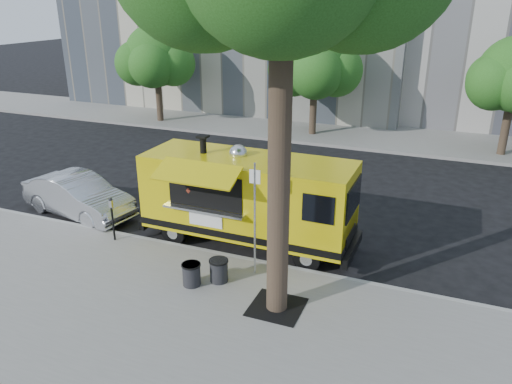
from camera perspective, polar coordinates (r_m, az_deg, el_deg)
ground at (r=15.00m, az=-3.40°, el=-5.74°), size 120.00×120.00×0.00m
sidewalk at (r=11.99m, az=-11.79°, el=-13.43°), size 60.00×6.00×0.15m
curb at (r=14.23m, az=-5.01°, el=-7.05°), size 60.00×0.14×0.16m
far_sidewalk at (r=27.03m, az=8.95°, el=6.67°), size 60.00×5.00×0.15m
tree_well at (r=11.83m, az=2.37°, el=-13.00°), size 1.20×1.20×0.02m
far_tree_a at (r=29.17m, az=-11.35°, el=15.00°), size 3.42×3.42×5.36m
far_tree_b at (r=25.82m, az=6.78°, el=14.59°), size 3.60×3.60×5.50m
sign_post at (r=12.36m, az=-0.13°, el=-2.40°), size 0.28×0.06×3.00m
parking_meter at (r=15.03m, az=-16.13°, el=-2.42°), size 0.11×0.11×1.33m
food_truck at (r=14.31m, az=-1.10°, el=-0.62°), size 6.38×2.94×3.13m
sedan at (r=17.56m, az=-19.63°, el=-0.41°), size 4.35×2.20×1.37m
trash_bin_left at (r=12.58m, az=-7.39°, el=-9.24°), size 0.48×0.48×0.58m
trash_bin_right at (r=12.67m, az=-4.27°, el=-8.86°), size 0.49×0.49×0.59m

